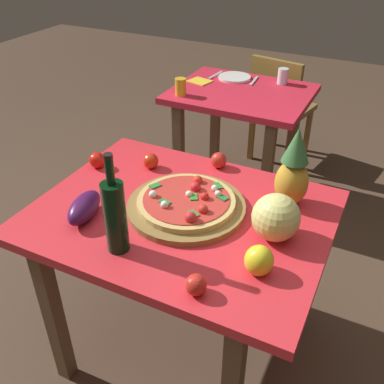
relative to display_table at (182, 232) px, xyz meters
name	(u,v)px	position (x,y,z in m)	size (l,w,h in m)	color
ground_plane	(183,340)	(0.00, 0.00, -0.67)	(10.00, 10.00, 0.00)	#4C3828
display_table	(182,232)	(0.00, 0.00, 0.00)	(1.12, 0.87, 0.77)	brown
background_table	(240,111)	(-0.26, 1.33, -0.03)	(0.86, 0.70, 0.77)	brown
dining_chair	(279,105)	(-0.15, 1.91, -0.18)	(0.47, 0.47, 0.85)	olive
pizza_board	(186,206)	(0.01, 0.02, 0.11)	(0.46, 0.46, 0.03)	olive
pizza	(187,201)	(0.01, 0.02, 0.14)	(0.38, 0.38, 0.06)	tan
wine_bottle	(115,215)	(-0.09, -0.29, 0.24)	(0.08, 0.08, 0.37)	black
pineapple_left	(293,171)	(0.36, 0.24, 0.25)	(0.13, 0.13, 0.33)	gold
melon	(276,217)	(0.37, 0.01, 0.19)	(0.17, 0.17, 0.17)	#D8D373
bell_pepper	(259,260)	(0.37, -0.18, 0.15)	(0.09, 0.09, 0.10)	yellow
eggplant	(84,208)	(-0.31, -0.19, 0.15)	(0.20, 0.09, 0.09)	#411344
tomato_at_corner	(151,161)	(-0.28, 0.24, 0.14)	(0.07, 0.07, 0.07)	red
tomato_by_bottle	(97,160)	(-0.49, 0.14, 0.14)	(0.07, 0.07, 0.07)	red
tomato_near_board	(219,160)	(-0.01, 0.38, 0.14)	(0.07, 0.07, 0.07)	red
tomato_beside_pepper	(196,285)	(0.23, -0.36, 0.14)	(0.07, 0.07, 0.07)	red
drinking_glass_juice	(181,87)	(-0.57, 1.10, 0.15)	(0.07, 0.07, 0.11)	gold
drinking_glass_water	(283,76)	(-0.06, 1.58, 0.15)	(0.07, 0.07, 0.10)	silver
dinner_plate	(235,77)	(-0.39, 1.53, 0.11)	(0.22, 0.22, 0.02)	white
fork_utensil	(216,75)	(-0.53, 1.53, 0.11)	(0.02, 0.18, 0.01)	silver
knife_utensil	(254,81)	(-0.25, 1.53, 0.11)	(0.02, 0.18, 0.01)	silver
napkin_folded	(200,81)	(-0.57, 1.37, 0.10)	(0.14, 0.12, 0.01)	yellow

